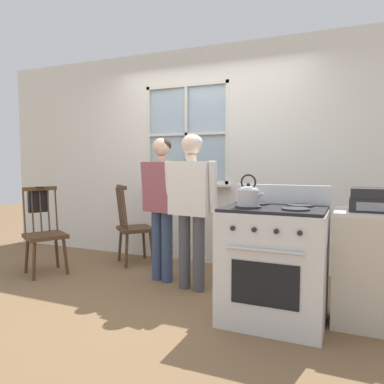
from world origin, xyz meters
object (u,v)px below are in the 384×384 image
at_px(chair_near_wall, 134,228).
at_px(person_elderly_left, 162,197).
at_px(potted_plant, 184,175).
at_px(handbag, 38,201).
at_px(stereo, 373,200).
at_px(stove, 274,263).
at_px(kettle, 248,195).
at_px(person_teen_center, 192,196).
at_px(side_counter, 371,268).
at_px(chair_by_window, 45,235).

bearing_deg(chair_near_wall, person_elderly_left, -173.52).
bearing_deg(potted_plant, handbag, -145.89).
xyz_separation_m(potted_plant, stereo, (2.12, -1.14, -0.13)).
relative_size(stove, kettle, 4.39).
xyz_separation_m(person_teen_center, side_counter, (1.61, -0.19, -0.49)).
bearing_deg(kettle, chair_near_wall, 146.86).
bearing_deg(chair_by_window, potted_plant, -19.10).
distance_m(potted_plant, side_counter, 2.49).
height_order(side_counter, stereo, stereo).
bearing_deg(stereo, kettle, -158.44).
height_order(kettle, side_counter, kettle).
bearing_deg(chair_near_wall, chair_by_window, 90.55).
height_order(person_elderly_left, handbag, person_elderly_left).
distance_m(kettle, side_counter, 1.12).
relative_size(person_elderly_left, kettle, 6.21).
xyz_separation_m(stove, kettle, (-0.18, -0.13, 0.55)).
bearing_deg(chair_near_wall, person_teen_center, -167.34).
bearing_deg(person_elderly_left, chair_by_window, -154.54).
xyz_separation_m(stove, stereo, (0.71, 0.22, 0.51)).
bearing_deg(stereo, chair_by_window, 179.33).
height_order(chair_near_wall, potted_plant, potted_plant).
bearing_deg(handbag, stove, -7.42).
bearing_deg(person_elderly_left, handbag, -160.24).
height_order(chair_near_wall, stereo, stereo).
relative_size(person_teen_center, handbag, 5.05).
height_order(chair_by_window, person_elderly_left, person_elderly_left).
xyz_separation_m(chair_near_wall, side_counter, (2.68, -0.80, 0.00)).
xyz_separation_m(person_elderly_left, person_teen_center, (0.40, -0.13, 0.03)).
bearing_deg(potted_plant, person_elderly_left, -82.49).
bearing_deg(stove, person_elderly_left, 156.91).
xyz_separation_m(person_elderly_left, stereo, (2.02, -0.34, 0.07)).
xyz_separation_m(person_elderly_left, side_counter, (2.02, -0.32, -0.46)).
bearing_deg(stove, chair_near_wall, 152.22).
distance_m(person_teen_center, kettle, 0.92).
xyz_separation_m(potted_plant, side_counter, (2.12, -1.12, -0.66)).
bearing_deg(stove, stereo, 17.19).
distance_m(person_elderly_left, side_counter, 2.09).
height_order(potted_plant, side_counter, potted_plant).
relative_size(stove, side_counter, 1.20).
height_order(chair_by_window, person_teen_center, person_teen_center).
height_order(chair_by_window, potted_plant, potted_plant).
distance_m(person_elderly_left, potted_plant, 0.84).
bearing_deg(potted_plant, chair_near_wall, -149.78).
bearing_deg(person_elderly_left, potted_plant, 110.59).
distance_m(person_teen_center, side_counter, 1.70).
bearing_deg(stereo, handbag, 177.52).
bearing_deg(kettle, chair_by_window, 171.09).
bearing_deg(chair_by_window, kettle, -69.32).
xyz_separation_m(stove, side_counter, (0.71, 0.24, -0.02)).
height_order(stove, stereo, stove).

